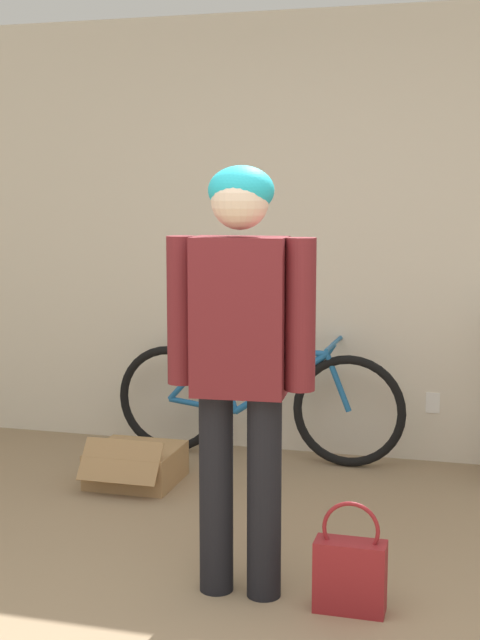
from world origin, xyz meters
The scene contains 5 objects.
wall_back centered at (0.00, 2.85, 1.30)m, with size 8.00×0.07×2.60m.
person centered at (-0.07, 0.86, 1.00)m, with size 0.58×0.25×1.66m.
bicycle centered at (-0.45, 2.60, 0.35)m, with size 1.74×0.46×0.72m.
handbag centered at (0.37, 0.81, 0.15)m, with size 0.27×0.12×0.43m.
cardboard_box centered at (-0.98, 2.00, 0.10)m, with size 0.46×0.52×0.28m.
Camera 1 is at (0.81, -2.35, 1.57)m, focal length 50.00 mm.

